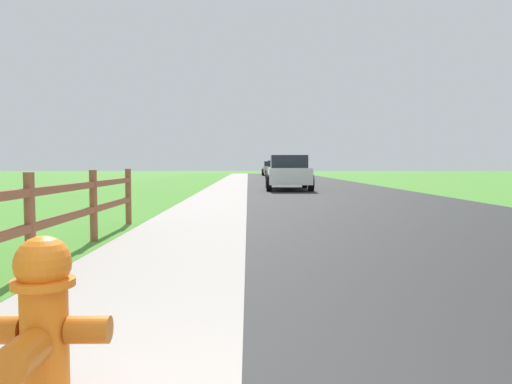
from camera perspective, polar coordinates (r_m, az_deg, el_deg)
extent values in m
plane|color=#4A8C30|center=(26.03, -1.02, 0.76)|extent=(120.00, 120.00, 0.00)
cube|color=#2C2C2C|center=(28.24, 6.11, 0.95)|extent=(7.00, 66.00, 0.01)
cube|color=#A59C95|center=(28.19, -7.12, 0.93)|extent=(6.00, 66.00, 0.01)
cube|color=#4A8C30|center=(28.39, -10.14, 0.93)|extent=(5.00, 66.00, 0.00)
cylinder|color=orange|center=(2.48, -23.64, -16.38)|extent=(0.21, 0.21, 0.63)
cylinder|color=orange|center=(2.40, -23.80, -9.77)|extent=(0.28, 0.28, 0.03)
sphere|color=orange|center=(2.38, -23.85, -7.70)|extent=(0.25, 0.25, 0.25)
cube|color=#CB6115|center=(2.37, -23.90, -5.79)|extent=(0.04, 0.04, 0.04)
cylinder|color=#CB6115|center=(2.54, -27.95, -14.21)|extent=(0.19, 0.12, 0.12)
cylinder|color=#CB6115|center=(2.39, -19.13, -15.10)|extent=(0.19, 0.12, 0.12)
cylinder|color=#CB6115|center=(2.28, -25.87, -17.00)|extent=(0.15, 0.23, 0.15)
cylinder|color=brown|center=(5.55, -25.13, -3.33)|extent=(0.11, 0.11, 1.06)
cylinder|color=brown|center=(7.47, -18.64, -1.57)|extent=(0.11, 0.11, 1.06)
cylinder|color=brown|center=(9.45, -14.84, -0.53)|extent=(0.11, 0.11, 1.06)
cube|color=brown|center=(5.56, -25.11, -3.87)|extent=(0.07, 8.26, 0.09)
cube|color=brown|center=(5.52, -25.21, -0.06)|extent=(0.07, 8.26, 0.09)
cube|color=white|center=(21.96, 3.80, 1.97)|extent=(1.91, 4.82, 0.69)
cube|color=#1E232B|center=(21.77, 3.84, 3.59)|extent=(1.63, 2.36, 0.56)
cylinder|color=black|center=(20.57, 6.52, 1.05)|extent=(0.24, 0.71, 0.70)
cylinder|color=black|center=(20.46, 1.54, 1.06)|extent=(0.24, 0.71, 0.70)
cylinder|color=black|center=(23.51, 5.77, 1.33)|extent=(0.24, 0.71, 0.70)
cylinder|color=black|center=(23.42, 1.42, 1.34)|extent=(0.24, 0.71, 0.70)
cube|color=navy|center=(31.80, 3.44, 2.37)|extent=(2.05, 4.52, 0.73)
cube|color=#1E232B|center=(31.96, 3.44, 3.52)|extent=(1.73, 2.20, 0.54)
cylinder|color=black|center=(30.47, 5.27, 1.73)|extent=(0.25, 0.67, 0.66)
cylinder|color=black|center=(30.41, 1.78, 1.74)|extent=(0.25, 0.67, 0.66)
cylinder|color=black|center=(33.22, 4.96, 1.86)|extent=(0.25, 0.67, 0.66)
cylinder|color=black|center=(33.16, 1.76, 1.87)|extent=(0.25, 0.67, 0.66)
cube|color=#C6B793|center=(41.14, 2.58, 2.55)|extent=(2.09, 4.47, 0.67)
cube|color=#1E232B|center=(41.01, 2.58, 3.37)|extent=(1.72, 1.99, 0.51)
cylinder|color=black|center=(39.80, 3.88, 2.12)|extent=(0.26, 0.71, 0.69)
cylinder|color=black|center=(39.80, 1.26, 2.12)|extent=(0.26, 0.71, 0.69)
cylinder|color=black|center=(42.50, 3.81, 2.19)|extent=(0.26, 0.71, 0.69)
cylinder|color=black|center=(42.51, 1.35, 2.19)|extent=(0.26, 0.71, 0.69)
cube|color=#B7BABF|center=(50.47, 1.91, 2.69)|extent=(1.96, 4.89, 0.67)
cube|color=#1E232B|center=(50.18, 1.93, 3.35)|extent=(1.70, 2.15, 0.49)
cylinder|color=black|center=(49.02, 3.10, 2.34)|extent=(0.23, 0.71, 0.71)
cylinder|color=black|center=(48.94, 0.87, 2.34)|extent=(0.23, 0.71, 0.71)
cylinder|color=black|center=(52.03, 2.90, 2.39)|extent=(0.23, 0.71, 0.71)
cylinder|color=black|center=(51.96, 0.79, 2.40)|extent=(0.23, 0.71, 0.71)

